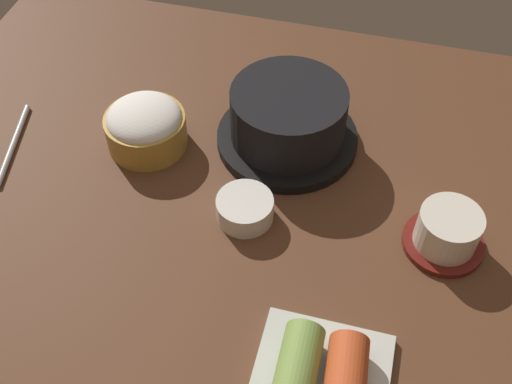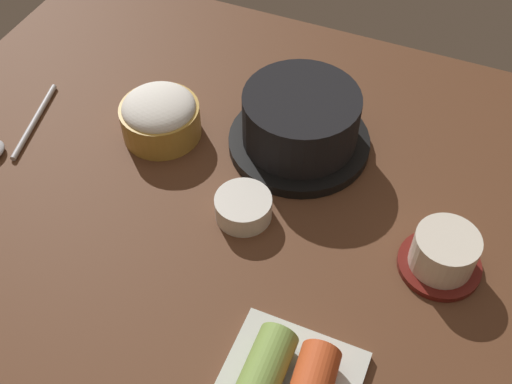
% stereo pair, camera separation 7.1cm
% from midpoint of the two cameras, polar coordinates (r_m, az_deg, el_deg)
% --- Properties ---
extents(dining_table, '(1.00, 0.76, 0.02)m').
position_cam_midpoint_polar(dining_table, '(0.82, 1.73, -0.54)').
color(dining_table, '#56331E').
rests_on(dining_table, ground).
extents(stone_pot, '(0.19, 0.19, 0.09)m').
position_cam_midpoint_polar(stone_pot, '(0.85, 6.45, 6.11)').
color(stone_pot, black).
rests_on(stone_pot, dining_table).
extents(rice_bowl, '(0.11, 0.11, 0.07)m').
position_cam_midpoint_polar(rice_bowl, '(0.87, -6.37, 6.78)').
color(rice_bowl, '#B78C38').
rests_on(rice_bowl, dining_table).
extents(tea_cup_with_saucer, '(0.10, 0.10, 0.06)m').
position_cam_midpoint_polar(tea_cup_with_saucer, '(0.77, 19.19, -5.43)').
color(tea_cup_with_saucer, maroon).
rests_on(tea_cup_with_saucer, dining_table).
extents(banchan_cup_center, '(0.07, 0.07, 0.03)m').
position_cam_midpoint_polar(banchan_cup_center, '(0.78, 1.46, -1.48)').
color(banchan_cup_center, white).
rests_on(banchan_cup_center, dining_table).
extents(kimchi_plate, '(0.14, 0.14, 0.05)m').
position_cam_midpoint_polar(kimchi_plate, '(0.66, 6.11, -16.97)').
color(kimchi_plate, silver).
rests_on(kimchi_plate, dining_table).
extents(spoon, '(0.06, 0.17, 0.01)m').
position_cam_midpoint_polar(spoon, '(0.92, -19.86, 4.15)').
color(spoon, '#B7B7BC').
rests_on(spoon, dining_table).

